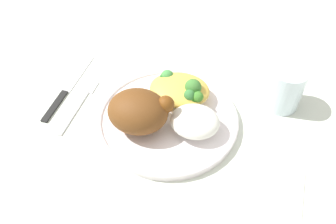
{
  "coord_description": "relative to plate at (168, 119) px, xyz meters",
  "views": [
    {
      "loc": [
        0.09,
        -0.39,
        0.46
      ],
      "look_at": [
        0.0,
        0.0,
        0.03
      ],
      "focal_mm": 36.77,
      "sensor_mm": 36.0,
      "label": 1
    }
  ],
  "objects": [
    {
      "name": "ground_plane",
      "position": [
        0.0,
        0.0,
        -0.01
      ],
      "size": [
        2.0,
        2.0,
        0.0
      ],
      "primitive_type": "plane",
      "color": "silver"
    },
    {
      "name": "plate",
      "position": [
        0.0,
        0.0,
        0.0
      ],
      "size": [
        0.24,
        0.24,
        0.02
      ],
      "color": "white",
      "rests_on": "ground_plane"
    },
    {
      "name": "roasted_chicken",
      "position": [
        -0.04,
        -0.03,
        0.04
      ],
      "size": [
        0.11,
        0.09,
        0.07
      ],
      "color": "brown",
      "rests_on": "plate"
    },
    {
      "name": "rice_pile",
      "position": [
        0.05,
        -0.02,
        0.03
      ],
      "size": [
        0.08,
        0.07,
        0.04
      ],
      "primitive_type": "ellipsoid",
      "color": "white",
      "rests_on": "plate"
    },
    {
      "name": "mac_cheese_with_broccoli",
      "position": [
        0.01,
        0.05,
        0.03
      ],
      "size": [
        0.11,
        0.09,
        0.05
      ],
      "color": "#E8BC4C",
      "rests_on": "plate"
    },
    {
      "name": "fork",
      "position": [
        -0.17,
        0.01,
        -0.01
      ],
      "size": [
        0.02,
        0.14,
        0.01
      ],
      "color": "silver",
      "rests_on": "ground_plane"
    },
    {
      "name": "knife",
      "position": [
        -0.21,
        0.03,
        -0.01
      ],
      "size": [
        0.03,
        0.19,
        0.01
      ],
      "color": "black",
      "rests_on": "ground_plane"
    },
    {
      "name": "water_glass",
      "position": [
        0.19,
        0.09,
        0.03
      ],
      "size": [
        0.06,
        0.06,
        0.08
      ],
      "primitive_type": "cylinder",
      "color": "silver",
      "rests_on": "ground_plane"
    },
    {
      "name": "napkin",
      "position": [
        0.18,
        -0.11,
        -0.01
      ],
      "size": [
        0.1,
        0.12,
        0.0
      ],
      "primitive_type": "cube",
      "rotation": [
        0.0,
        0.0,
        -0.1
      ],
      "color": "white",
      "rests_on": "ground_plane"
    }
  ]
}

